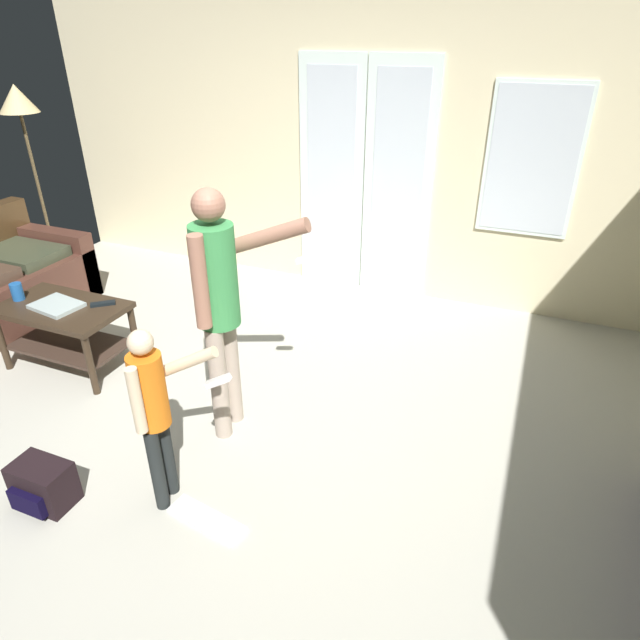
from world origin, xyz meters
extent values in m
cube|color=#B4B2A4|center=(0.00, 0.00, -0.01)|extent=(6.31, 5.01, 0.02)
cube|color=beige|center=(0.00, 2.48, 1.42)|extent=(6.31, 0.06, 2.84)
cube|color=white|center=(-0.21, 2.43, 1.02)|extent=(0.61, 0.02, 2.10)
cube|color=silver|center=(-0.21, 2.42, 1.07)|extent=(0.45, 0.01, 1.80)
cube|color=white|center=(0.41, 2.43, 1.02)|extent=(0.61, 0.02, 2.10)
cube|color=silver|center=(0.41, 2.42, 1.07)|extent=(0.45, 0.01, 1.80)
cube|color=white|center=(1.48, 2.43, 1.32)|extent=(0.72, 0.02, 1.19)
cube|color=silver|center=(1.48, 2.42, 1.32)|extent=(0.66, 0.01, 1.13)
cube|color=#4A2B21|center=(-2.57, 1.25, 0.30)|extent=(0.90, 0.16, 0.61)
cube|color=#3A412E|center=(-2.53, 0.90, 0.49)|extent=(0.66, 0.49, 0.09)
cube|color=#312418|center=(-1.44, 0.26, 0.47)|extent=(0.90, 0.53, 0.04)
cube|color=#372820|center=(-1.44, 0.26, 0.17)|extent=(0.82, 0.45, 0.02)
cylinder|color=#312418|center=(-1.85, 0.03, 0.23)|extent=(0.05, 0.05, 0.45)
cylinder|color=#312418|center=(-1.02, 0.03, 0.23)|extent=(0.05, 0.05, 0.45)
cylinder|color=#312418|center=(-1.85, 0.49, 0.23)|extent=(0.05, 0.05, 0.45)
cylinder|color=#312418|center=(-1.02, 0.49, 0.23)|extent=(0.05, 0.05, 0.45)
cylinder|color=tan|center=(0.02, 0.00, 0.38)|extent=(0.10, 0.10, 0.75)
cylinder|color=tan|center=(0.01, 0.16, 0.38)|extent=(0.10, 0.10, 0.75)
cylinder|color=#3A8D4A|center=(0.02, 0.08, 1.04)|extent=(0.24, 0.24, 0.59)
sphere|color=#A26E58|center=(0.02, 0.08, 1.45)|extent=(0.18, 0.18, 0.18)
cylinder|color=#A26E58|center=(0.03, -0.08, 1.08)|extent=(0.08, 0.08, 0.52)
cylinder|color=#A26E58|center=(0.25, 0.26, 1.24)|extent=(0.52, 0.12, 0.27)
cube|color=white|center=(0.49, 0.28, 1.15)|extent=(0.14, 0.05, 0.08)
cylinder|color=black|center=(0.03, -0.63, 0.26)|extent=(0.07, 0.07, 0.51)
cylinder|color=black|center=(0.01, -0.52, 0.26)|extent=(0.07, 0.07, 0.51)
cylinder|color=orange|center=(0.02, -0.58, 0.71)|extent=(0.17, 0.17, 0.40)
sphere|color=beige|center=(0.02, -0.58, 0.98)|extent=(0.12, 0.12, 0.12)
cylinder|color=beige|center=(0.04, -0.69, 0.73)|extent=(0.06, 0.06, 0.35)
cylinder|color=beige|center=(0.16, -0.44, 0.82)|extent=(0.34, 0.11, 0.22)
cube|color=white|center=(0.31, -0.42, 0.74)|extent=(0.14, 0.06, 0.09)
cylinder|color=#342C24|center=(-2.92, 1.57, 0.01)|extent=(0.26, 0.26, 0.02)
cylinder|color=brown|center=(-2.92, 1.57, 0.80)|extent=(0.03, 0.03, 1.60)
cone|color=#D3BB82|center=(-2.92, 1.57, 1.68)|extent=(0.34, 0.34, 0.24)
cube|color=black|center=(-0.57, -0.84, 0.12)|extent=(0.31, 0.19, 0.25)
cube|color=black|center=(-0.57, -0.96, 0.09)|extent=(0.22, 0.04, 0.12)
cube|color=white|center=(0.30, -0.63, 0.01)|extent=(0.45, 0.20, 0.02)
cube|color=silver|center=(0.30, -0.63, 0.02)|extent=(0.41, 0.16, 0.00)
cube|color=#AABBB9|center=(-1.45, 0.24, 0.51)|extent=(0.37, 0.30, 0.03)
cylinder|color=#1C5298|center=(-1.80, 0.23, 0.56)|extent=(0.08, 0.08, 0.13)
cube|color=black|center=(-1.17, 0.39, 0.51)|extent=(0.16, 0.15, 0.02)
camera|label=1|loc=(1.60, -2.26, 2.27)|focal=30.69mm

